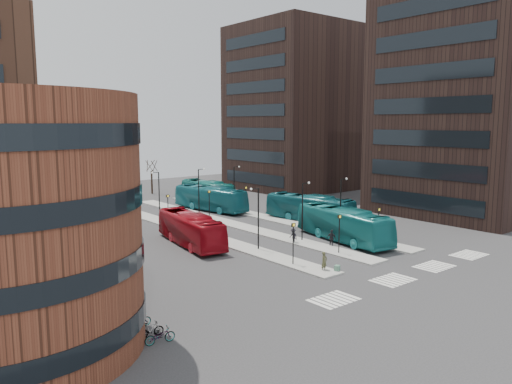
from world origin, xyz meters
TOP-DOWN VIEW (x-y plane):
  - ground at (0.00, 0.00)m, footprint 160.00×160.00m
  - island_left at (-4.00, 30.00)m, footprint 2.50×45.00m
  - island_mid at (2.00, 30.00)m, footprint 2.50×45.00m
  - island_right at (8.00, 30.00)m, footprint 2.50×45.00m
  - suitcase at (-2.89, 8.22)m, footprint 0.57×0.50m
  - red_bus at (-7.38, 24.08)m, footprint 4.64×12.12m
  - teal_bus_a at (6.02, 15.32)m, footprint 5.07×13.05m
  - teal_bus_b at (5.51, 39.50)m, footprint 4.65×12.83m
  - teal_bus_c at (10.70, 24.86)m, footprint 4.66×12.61m
  - teal_bus_d at (9.98, 46.92)m, footprint 2.81×11.81m
  - traveller at (-3.57, 9.07)m, footprint 0.66×0.46m
  - commuter_a at (-6.43, 19.89)m, footprint 1.06×0.94m
  - commuter_b at (3.18, 14.34)m, footprint 0.61×1.10m
  - commuter_c at (1.14, 17.81)m, footprint 0.62×1.05m
  - bicycle_near at (-21.00, 5.47)m, footprint 1.87×0.89m
  - bicycle_mid at (-21.00, 6.54)m, footprint 1.61×0.64m
  - bicycle_far at (-21.00, 8.28)m, footprint 1.75×0.65m
  - crosswalk_stripes at (1.75, 4.00)m, footprint 22.35×2.40m
  - tower_near at (31.98, 16.00)m, footprint 20.12×20.00m
  - tower_far at (31.98, 50.00)m, footprint 20.12×20.00m
  - sign_poles at (1.60, 23.00)m, footprint 12.45×22.12m
  - lamp_posts at (2.64, 28.00)m, footprint 14.04×20.24m
  - bare_trees at (2.67, 62.67)m, footprint 10.97×8.14m

SIDE VIEW (x-z plane):
  - ground at x=0.00m, z-range 0.00..0.00m
  - crosswalk_stripes at x=1.75m, z-range 0.00..0.01m
  - island_left at x=-4.00m, z-range 0.00..0.15m
  - island_mid at x=2.00m, z-range 0.00..0.15m
  - island_right at x=8.00m, z-range 0.00..0.15m
  - suitcase at x=-2.89m, z-range 0.00..0.59m
  - bicycle_far at x=-21.00m, z-range 0.00..0.91m
  - bicycle_mid at x=-21.00m, z-range 0.00..0.94m
  - bicycle_near at x=-21.00m, z-range 0.00..0.94m
  - commuter_c at x=1.14m, z-range 0.00..1.60m
  - traveller at x=-3.57m, z-range 0.00..1.71m
  - commuter_b at x=3.18m, z-range 0.00..1.77m
  - commuter_a at x=-6.43m, z-range 0.00..1.80m
  - teal_bus_d at x=9.98m, z-range 0.00..3.29m
  - red_bus at x=-7.38m, z-range 0.00..3.29m
  - teal_bus_c at x=10.70m, z-range 0.00..3.43m
  - teal_bus_b at x=5.51m, z-range 0.00..3.49m
  - teal_bus_a at x=6.02m, z-range 0.00..3.55m
  - sign_poles at x=1.60m, z-range 0.58..4.23m
  - bare_trees at x=2.67m, z-range -0.22..5.67m
  - lamp_posts at x=2.64m, z-range 0.52..6.64m
  - tower_near at x=31.98m, z-range 0.00..30.00m
  - tower_far at x=31.98m, z-range 0.00..30.00m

